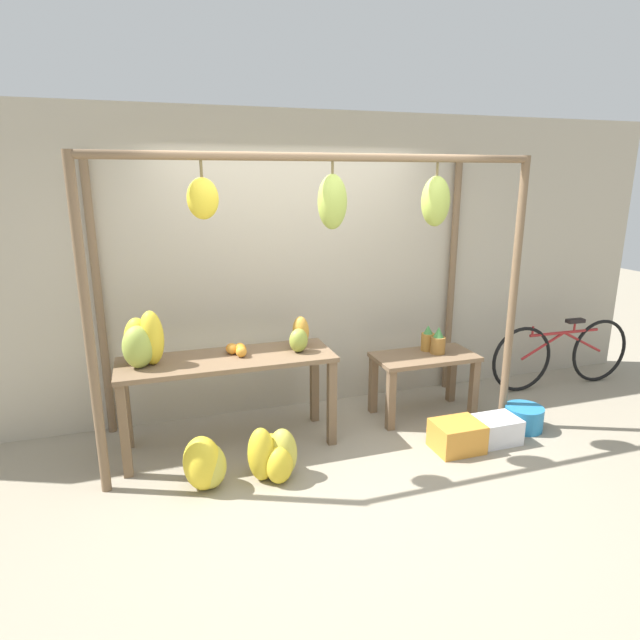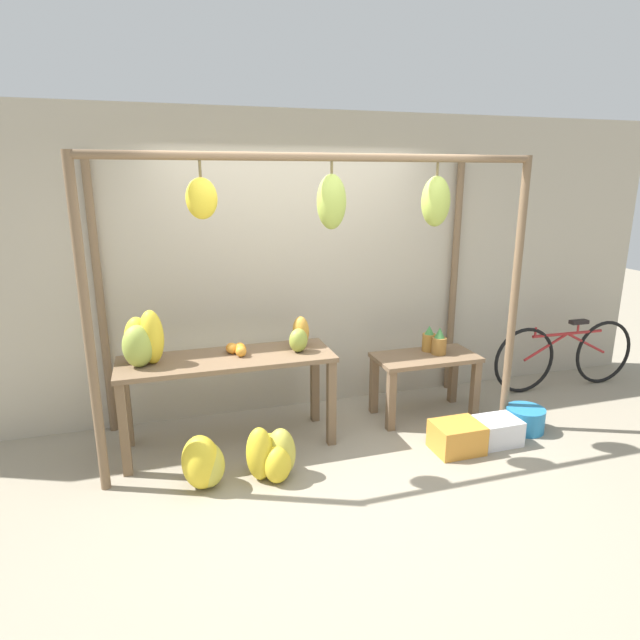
{
  "view_description": "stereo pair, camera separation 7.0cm",
  "coord_description": "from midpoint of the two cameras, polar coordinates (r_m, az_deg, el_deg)",
  "views": [
    {
      "loc": [
        -1.29,
        -3.46,
        2.22
      ],
      "look_at": [
        0.07,
        0.71,
        1.04
      ],
      "focal_mm": 30.0,
      "sensor_mm": 36.0,
      "label": 1
    },
    {
      "loc": [
        -1.23,
        -3.48,
        2.22
      ],
      "look_at": [
        0.07,
        0.71,
        1.04
      ],
      "focal_mm": 30.0,
      "sensor_mm": 36.0,
      "label": 2
    }
  ],
  "objects": [
    {
      "name": "banana_pile_on_table",
      "position": [
        4.36,
        -17.96,
        -2.17
      ],
      "size": [
        0.37,
        0.34,
        0.43
      ],
      "color": "yellow",
      "rests_on": "display_table_main"
    },
    {
      "name": "stall_awning",
      "position": [
        4.24,
        1.05,
        8.1
      ],
      "size": [
        3.48,
        1.12,
        2.39
      ],
      "color": "brown",
      "rests_on": "ground_plane"
    },
    {
      "name": "pineapple_cluster",
      "position": [
        5.17,
        12.49,
        -2.26
      ],
      "size": [
        0.18,
        0.25,
        0.26
      ],
      "color": "olive",
      "rests_on": "display_table_side"
    },
    {
      "name": "ground_plane",
      "position": [
        4.31,
        2.46,
        -16.0
      ],
      "size": [
        20.0,
        20.0,
        0.0
      ],
      "primitive_type": "plane",
      "color": "gray"
    },
    {
      "name": "blue_bucket",
      "position": [
        5.24,
        21.39,
        -9.83
      ],
      "size": [
        0.34,
        0.34,
        0.21
      ],
      "color": "teal",
      "rests_on": "ground_plane"
    },
    {
      "name": "parked_bicycle",
      "position": [
        6.33,
        24.96,
        -3.39
      ],
      "size": [
        1.72,
        0.09,
        0.75
      ],
      "color": "black",
      "rests_on": "ground_plane"
    },
    {
      "name": "display_table_main",
      "position": [
        4.49,
        -9.39,
        -5.41
      ],
      "size": [
        1.75,
        0.59,
        0.79
      ],
      "color": "brown",
      "rests_on": "ground_plane"
    },
    {
      "name": "orange_pile",
      "position": [
        4.49,
        -8.44,
        -3.08
      ],
      "size": [
        0.16,
        0.21,
        0.09
      ],
      "color": "orange",
      "rests_on": "display_table_main"
    },
    {
      "name": "fruit_crate_white",
      "position": [
        4.7,
        14.81,
        -11.99
      ],
      "size": [
        0.4,
        0.32,
        0.24
      ],
      "color": "orange",
      "rests_on": "ground_plane"
    },
    {
      "name": "papaya_pile",
      "position": [
        4.56,
        -1.74,
        -1.66
      ],
      "size": [
        0.27,
        0.35,
        0.27
      ],
      "color": "gold",
      "rests_on": "display_table_main"
    },
    {
      "name": "banana_pile_ground_left",
      "position": [
        4.13,
        -11.85,
        -14.73
      ],
      "size": [
        0.42,
        0.4,
        0.41
      ],
      "color": "gold",
      "rests_on": "ground_plane"
    },
    {
      "name": "shop_wall_back",
      "position": [
        5.09,
        -2.66,
        5.76
      ],
      "size": [
        8.0,
        0.08,
        2.8
      ],
      "color": "#B2A893",
      "rests_on": "ground_plane"
    },
    {
      "name": "fruit_crate_purple",
      "position": [
        4.93,
        18.77,
        -11.13
      ],
      "size": [
        0.36,
        0.29,
        0.22
      ],
      "color": "silver",
      "rests_on": "ground_plane"
    },
    {
      "name": "banana_pile_ground_right",
      "position": [
        4.19,
        -4.72,
        -14.19
      ],
      "size": [
        0.46,
        0.49,
        0.43
      ],
      "color": "gold",
      "rests_on": "ground_plane"
    },
    {
      "name": "display_table_side",
      "position": [
        5.15,
        11.52,
        -5.09
      ],
      "size": [
        0.96,
        0.49,
        0.6
      ],
      "color": "brown",
      "rests_on": "ground_plane"
    }
  ]
}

